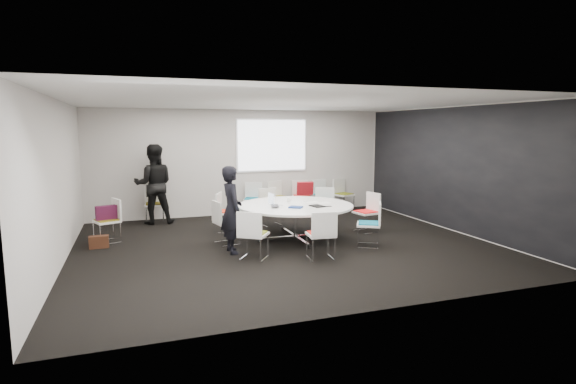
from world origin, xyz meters
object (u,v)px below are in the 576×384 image
object	(u,v)px
person_main	(232,210)
chair_spare_left	(108,229)
chair_ring_d	(228,220)
chair_back_e	(343,200)
laptop	(278,206)
brown_bag	(99,242)
chair_person_back	(155,211)
conference_table	(295,213)
chair_ring_h	(369,233)
chair_ring_e	(226,231)
maroon_bag	(106,213)
chair_back_a	(253,206)
chair_ring_f	(253,244)
chair_ring_c	(271,214)
chair_ring_a	(366,220)
chair_ring_b	(325,213)
chair_back_c	(302,203)
chair_back_b	(279,204)
chair_ring_g	(321,244)
chair_back_d	(322,201)
person_back	(154,184)
cup	(289,200)

from	to	relation	value
person_main	chair_spare_left	bearing A→B (deg)	50.71
chair_ring_d	chair_back_e	bearing A→B (deg)	139.31
laptop	brown_bag	bearing A→B (deg)	92.93
chair_person_back	brown_bag	xyz separation A→B (m)	(-1.15, -2.20, -0.16)
conference_table	chair_back_e	bearing A→B (deg)	48.14
chair_ring_d	chair_ring_h	distance (m)	3.20
chair_ring_e	maroon_bag	distance (m)	2.46
conference_table	person_main	world-z (taller)	person_main
chair_back_a	chair_spare_left	distance (m)	3.92
chair_spare_left	chair_person_back	bearing A→B (deg)	-51.18
chair_ring_f	chair_ring_h	size ratio (longest dim) A/B	1.00
chair_ring_c	chair_ring_a	bearing A→B (deg)	132.17
chair_ring_d	laptop	world-z (taller)	chair_ring_d
chair_ring_a	chair_ring_d	world-z (taller)	same
chair_ring_e	brown_bag	bearing A→B (deg)	-113.80
chair_ring_b	chair_back_c	bearing A→B (deg)	-68.59
chair_ring_h	chair_back_b	bearing A→B (deg)	38.51
chair_ring_g	chair_back_c	distance (m)	4.51
chair_ring_h	chair_person_back	world-z (taller)	same
chair_back_e	chair_person_back	size ratio (longest dim) A/B	1.00
chair_ring_b	brown_bag	xyz separation A→B (m)	(-5.02, -0.56, -0.16)
brown_bag	chair_ring_g	bearing A→B (deg)	-29.09
chair_ring_e	chair_spare_left	xyz separation A→B (m)	(-2.25, 0.91, 0.00)
chair_back_c	chair_ring_a	bearing A→B (deg)	103.50
conference_table	chair_person_back	bearing A→B (deg)	134.65
chair_back_d	person_back	xyz separation A→B (m)	(-4.52, -0.18, 0.69)
chair_back_a	chair_ring_f	bearing A→B (deg)	97.32
chair_ring_a	chair_back_e	size ratio (longest dim) A/B	1.00
chair_back_a	cup	world-z (taller)	chair_back_a
chair_back_a	chair_back_e	size ratio (longest dim) A/B	1.00
chair_ring_c	laptop	bearing A→B (deg)	67.19
chair_back_d	chair_back_e	distance (m)	0.64
conference_table	chair_back_c	xyz separation A→B (m)	(1.20, 2.77, -0.28)
maroon_bag	person_back	bearing A→B (deg)	58.37
chair_back_d	laptop	xyz separation A→B (m)	(-2.25, -2.90, 0.47)
brown_bag	chair_ring_b	bearing A→B (deg)	6.40
chair_back_c	chair_back_d	distance (m)	0.61
chair_ring_d	chair_back_a	world-z (taller)	same
chair_ring_e	maroon_bag	size ratio (longest dim) A/B	2.20
chair_ring_f	chair_back_d	distance (m)	4.96
chair_ring_a	chair_ring_b	world-z (taller)	same
chair_person_back	chair_ring_h	bearing A→B (deg)	137.50
chair_ring_e	person_back	distance (m)	2.92
chair_back_e	maroon_bag	distance (m)	6.43
chair_ring_e	chair_back_d	world-z (taller)	same
chair_ring_h	chair_spare_left	bearing A→B (deg)	96.84
chair_ring_f	person_back	size ratio (longest dim) A/B	0.46
chair_ring_e	chair_ring_h	xyz separation A→B (m)	(2.61, -1.10, 0.00)
chair_ring_b	chair_back_b	size ratio (longest dim) A/B	1.00
person_back	chair_person_back	bearing A→B (deg)	-87.04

